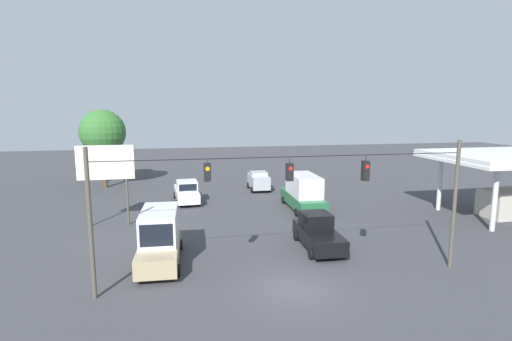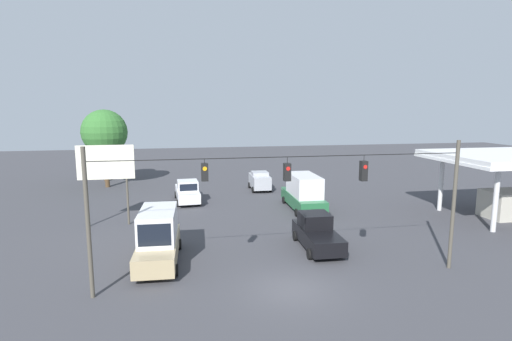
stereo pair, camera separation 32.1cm
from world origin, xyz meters
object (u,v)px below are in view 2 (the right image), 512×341
(traffic_cone_third, at_px, (164,226))
(box_truck_tan_parked_shoulder, at_px, (158,237))
(box_truck_green_oncoming_far, at_px, (304,192))
(tree_horizon_left, at_px, (104,138))
(pickup_truck_black_crossing_near, at_px, (317,233))
(roadside_billboard, at_px, (106,167))
(pickup_truck_white_withflow_far, at_px, (187,192))
(sedan_silver_oncoming_deep, at_px, (260,181))
(traffic_cone_second, at_px, (161,236))
(tree_horizon_right, at_px, (105,132))
(overhead_signal_span, at_px, (289,198))
(traffic_cone_nearest, at_px, (162,252))

(traffic_cone_third, bearing_deg, box_truck_tan_parked_shoulder, 89.28)
(box_truck_green_oncoming_far, distance_m, tree_horizon_left, 26.07)
(pickup_truck_black_crossing_near, xyz_separation_m, roadside_billboard, (13.70, -7.53, 3.42))
(pickup_truck_white_withflow_far, relative_size, tree_horizon_left, 0.79)
(box_truck_tan_parked_shoulder, height_order, roadside_billboard, roadside_billboard)
(sedan_silver_oncoming_deep, xyz_separation_m, traffic_cone_second, (9.60, 14.94, -0.69))
(pickup_truck_white_withflow_far, distance_m, tree_horizon_left, 16.25)
(tree_horizon_right, bearing_deg, box_truck_green_oncoming_far, 143.79)
(pickup_truck_white_withflow_far, relative_size, box_truck_tan_parked_shoulder, 0.88)
(box_truck_tan_parked_shoulder, bearing_deg, pickup_truck_white_withflow_far, -97.49)
(box_truck_tan_parked_shoulder, distance_m, traffic_cone_third, 5.96)
(pickup_truck_black_crossing_near, bearing_deg, traffic_cone_second, -17.50)
(pickup_truck_white_withflow_far, bearing_deg, traffic_cone_third, 78.02)
(box_truck_green_oncoming_far, distance_m, roadside_billboard, 16.10)
(overhead_signal_span, xyz_separation_m, roadside_billboard, (10.61, -11.95, 0.03))
(overhead_signal_span, relative_size, traffic_cone_second, 27.37)
(traffic_cone_nearest, height_order, traffic_cone_second, same)
(box_truck_green_oncoming_far, bearing_deg, sedan_silver_oncoming_deep, -76.33)
(overhead_signal_span, distance_m, roadside_billboard, 15.98)
(sedan_silver_oncoming_deep, height_order, box_truck_green_oncoming_far, box_truck_green_oncoming_far)
(box_truck_green_oncoming_far, xyz_separation_m, tree_horizon_right, (18.39, -13.46, 4.57))
(roadside_billboard, relative_size, tree_horizon_left, 0.86)
(overhead_signal_span, relative_size, box_truck_tan_parked_shoulder, 2.99)
(box_truck_tan_parked_shoulder, bearing_deg, roadside_billboard, -63.27)
(box_truck_tan_parked_shoulder, bearing_deg, sedan_silver_oncoming_deep, -117.41)
(overhead_signal_span, relative_size, sedan_silver_oncoming_deep, 4.91)
(overhead_signal_span, distance_m, pickup_truck_black_crossing_near, 6.37)
(overhead_signal_span, xyz_separation_m, traffic_cone_second, (6.59, -7.47, -4.02))
(pickup_truck_black_crossing_near, xyz_separation_m, tree_horizon_left, (17.11, -26.57, 4.20))
(tree_horizon_right, bearing_deg, box_truck_tan_parked_shoulder, 106.04)
(sedan_silver_oncoming_deep, relative_size, traffic_cone_third, 5.57)
(overhead_signal_span, height_order, traffic_cone_nearest, overhead_signal_span)
(box_truck_tan_parked_shoulder, relative_size, traffic_cone_second, 9.16)
(box_truck_green_oncoming_far, distance_m, box_truck_tan_parked_shoulder, 15.25)
(traffic_cone_second, distance_m, traffic_cone_third, 2.31)
(box_truck_tan_parked_shoulder, height_order, traffic_cone_second, box_truck_tan_parked_shoulder)
(pickup_truck_black_crossing_near, xyz_separation_m, pickup_truck_white_withflow_far, (7.75, -13.97, 0.00))
(traffic_cone_second, xyz_separation_m, traffic_cone_third, (-0.09, -2.31, 0.00))
(sedan_silver_oncoming_deep, distance_m, box_truck_green_oncoming_far, 8.97)
(box_truck_green_oncoming_far, xyz_separation_m, traffic_cone_third, (11.63, 3.93, -1.16))
(traffic_cone_second, height_order, tree_horizon_left, tree_horizon_left)
(overhead_signal_span, xyz_separation_m, tree_horizon_left, (14.03, -30.99, 0.81))
(box_truck_tan_parked_shoulder, xyz_separation_m, roadside_billboard, (4.04, -8.02, 2.91))
(pickup_truck_white_withflow_far, distance_m, traffic_cone_third, 8.83)
(box_truck_tan_parked_shoulder, bearing_deg, traffic_cone_second, -89.71)
(tree_horizon_left, height_order, tree_horizon_right, tree_horizon_right)
(sedan_silver_oncoming_deep, height_order, tree_horizon_left, tree_horizon_left)
(roadside_billboard, bearing_deg, box_truck_green_oncoming_far, -173.63)
(tree_horizon_left, bearing_deg, traffic_cone_third, 109.54)
(traffic_cone_nearest, bearing_deg, traffic_cone_second, -86.65)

